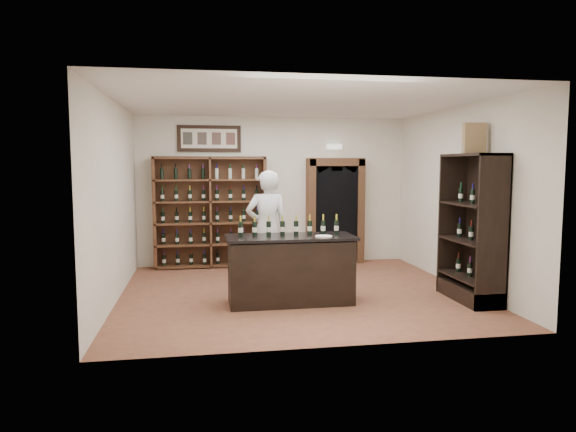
% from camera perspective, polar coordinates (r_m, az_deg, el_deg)
% --- Properties ---
extents(floor, '(5.50, 5.50, 0.00)m').
position_cam_1_polar(floor, '(8.31, 0.92, -8.47)').
color(floor, brown).
rests_on(floor, ground).
extents(ceiling, '(5.50, 5.50, 0.00)m').
position_cam_1_polar(ceiling, '(8.11, 0.95, 12.54)').
color(ceiling, white).
rests_on(ceiling, wall_back).
extents(wall_back, '(5.50, 0.04, 3.00)m').
position_cam_1_polar(wall_back, '(10.54, -1.57, 2.81)').
color(wall_back, white).
rests_on(wall_back, ground).
extents(wall_left, '(0.04, 5.00, 3.00)m').
position_cam_1_polar(wall_left, '(8.04, -18.72, 1.58)').
color(wall_left, white).
rests_on(wall_left, ground).
extents(wall_right, '(0.04, 5.00, 3.00)m').
position_cam_1_polar(wall_right, '(9.00, 18.43, 2.01)').
color(wall_right, white).
rests_on(wall_right, ground).
extents(wine_shelf, '(2.20, 0.38, 2.20)m').
position_cam_1_polar(wine_shelf, '(10.30, -8.61, 0.45)').
color(wine_shelf, brown).
rests_on(wine_shelf, ground).
extents(framed_picture, '(1.25, 0.04, 0.52)m').
position_cam_1_polar(framed_picture, '(10.40, -8.75, 8.49)').
color(framed_picture, black).
rests_on(framed_picture, wall_back).
extents(arched_doorway, '(1.17, 0.35, 2.17)m').
position_cam_1_polar(arched_doorway, '(10.64, 5.24, 0.87)').
color(arched_doorway, black).
rests_on(arched_doorway, ground).
extents(emergency_light, '(0.30, 0.10, 0.10)m').
position_cam_1_polar(emergency_light, '(10.70, 5.18, 7.66)').
color(emergency_light, white).
rests_on(emergency_light, wall_back).
extents(tasting_counter, '(1.88, 0.78, 1.00)m').
position_cam_1_polar(tasting_counter, '(7.59, 0.27, -6.01)').
color(tasting_counter, black).
rests_on(tasting_counter, ground).
extents(counter_bottle_0, '(0.07, 0.07, 0.30)m').
position_cam_1_polar(counter_bottle_0, '(7.50, -5.29, -1.43)').
color(counter_bottle_0, black).
rests_on(counter_bottle_0, tasting_counter).
extents(counter_bottle_1, '(0.07, 0.07, 0.30)m').
position_cam_1_polar(counter_bottle_1, '(7.51, -3.72, -1.40)').
color(counter_bottle_1, black).
rests_on(counter_bottle_1, tasting_counter).
extents(counter_bottle_2, '(0.07, 0.07, 0.30)m').
position_cam_1_polar(counter_bottle_2, '(7.54, -2.17, -1.37)').
color(counter_bottle_2, black).
rests_on(counter_bottle_2, tasting_counter).
extents(counter_bottle_3, '(0.07, 0.07, 0.30)m').
position_cam_1_polar(counter_bottle_3, '(7.57, -0.62, -1.34)').
color(counter_bottle_3, black).
rests_on(counter_bottle_3, tasting_counter).
extents(counter_bottle_4, '(0.07, 0.07, 0.30)m').
position_cam_1_polar(counter_bottle_4, '(7.60, 0.91, -1.31)').
color(counter_bottle_4, black).
rests_on(counter_bottle_4, tasting_counter).
extents(counter_bottle_5, '(0.07, 0.07, 0.30)m').
position_cam_1_polar(counter_bottle_5, '(7.64, 2.43, -1.27)').
color(counter_bottle_5, black).
rests_on(counter_bottle_5, tasting_counter).
extents(counter_bottle_6, '(0.07, 0.07, 0.30)m').
position_cam_1_polar(counter_bottle_6, '(7.69, 3.93, -1.24)').
color(counter_bottle_6, black).
rests_on(counter_bottle_6, tasting_counter).
extents(counter_bottle_7, '(0.07, 0.07, 0.30)m').
position_cam_1_polar(counter_bottle_7, '(7.74, 5.41, -1.21)').
color(counter_bottle_7, black).
rests_on(counter_bottle_7, tasting_counter).
extents(side_cabinet, '(0.48, 1.20, 2.20)m').
position_cam_1_polar(side_cabinet, '(8.18, 19.84, -3.64)').
color(side_cabinet, black).
rests_on(side_cabinet, ground).
extents(shopkeeper, '(0.74, 0.52, 1.94)m').
position_cam_1_polar(shopkeeper, '(8.55, -2.35, -1.44)').
color(shopkeeper, silver).
rests_on(shopkeeper, ground).
extents(plate, '(0.25, 0.25, 0.02)m').
position_cam_1_polar(plate, '(7.39, 3.99, -2.28)').
color(plate, silver).
rests_on(plate, tasting_counter).
extents(wine_crate, '(0.34, 0.19, 0.45)m').
position_cam_1_polar(wine_crate, '(8.15, 20.00, 8.12)').
color(wine_crate, '#A37E56').
rests_on(wine_crate, side_cabinet).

